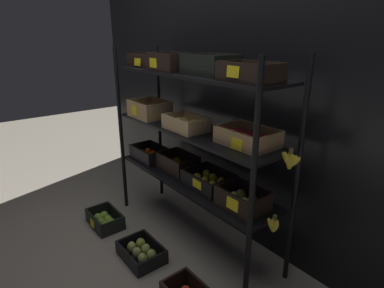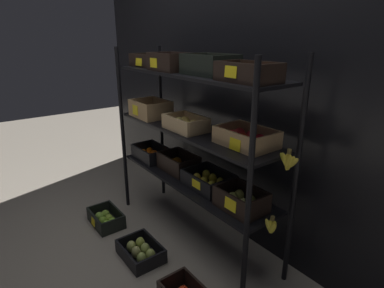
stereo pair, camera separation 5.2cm
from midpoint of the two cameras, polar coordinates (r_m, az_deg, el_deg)
name	(u,v)px [view 2 (the right image)]	position (r m, az deg, el deg)	size (l,w,h in m)	color
ground_plane	(192,235)	(2.65, 0.59, -16.36)	(10.00, 10.00, 0.00)	gray
storefront_wall	(235,67)	(2.43, 8.45, 13.91)	(3.92, 0.12, 2.65)	black
display_rack	(192,129)	(2.23, 0.71, 2.73)	(1.64, 0.44, 1.46)	black
crate_ground_apple_green	(106,219)	(2.84, -15.02, -13.20)	(0.34, 0.23, 0.12)	black
crate_ground_pear	(141,252)	(2.43, -8.76, -18.97)	(0.34, 0.25, 0.11)	black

